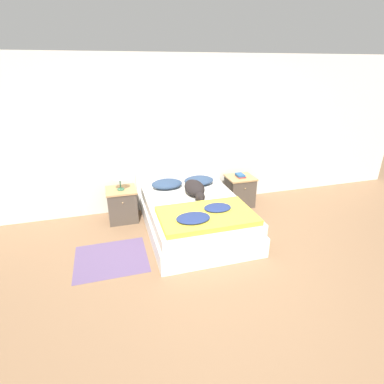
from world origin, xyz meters
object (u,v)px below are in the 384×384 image
(pillow_left, at_px, (167,184))
(table_lamp, at_px, (119,175))
(nightstand_right, at_px, (240,191))
(bed, at_px, (196,217))
(nightstand_left, at_px, (122,205))
(dog, at_px, (195,189))
(book_stack, at_px, (240,175))
(pillow_right, at_px, (199,181))

(pillow_left, bearing_deg, table_lamp, -175.54)
(nightstand_right, height_order, pillow_left, pillow_left)
(bed, xyz_separation_m, nightstand_right, (1.04, 0.68, 0.04))
(table_lamp, bearing_deg, nightstand_left, 90.00)
(dog, bearing_deg, nightstand_left, 161.78)
(bed, distance_m, book_stack, 1.28)
(pillow_left, height_order, dog, dog)
(nightstand_right, xyz_separation_m, book_stack, (-0.00, 0.00, 0.29))
(bed, relative_size, nightstand_right, 3.51)
(pillow_right, bearing_deg, dog, -115.84)
(nightstand_right, distance_m, table_lamp, 2.14)
(pillow_right, distance_m, table_lamp, 1.35)
(pillow_right, height_order, book_stack, pillow_right)
(book_stack, bearing_deg, table_lamp, -179.38)
(nightstand_left, xyz_separation_m, table_lamp, (0.00, -0.02, 0.52))
(table_lamp, bearing_deg, pillow_right, 2.56)
(pillow_left, bearing_deg, bed, -68.63)
(nightstand_left, height_order, pillow_right, pillow_right)
(bed, height_order, table_lamp, table_lamp)
(pillow_right, bearing_deg, book_stack, -2.78)
(dog, distance_m, book_stack, 1.02)
(nightstand_left, distance_m, nightstand_right, 2.08)
(nightstand_left, relative_size, pillow_left, 1.06)
(bed, height_order, pillow_right, pillow_right)
(nightstand_right, bearing_deg, pillow_right, 176.86)
(bed, distance_m, nightstand_left, 1.24)
(bed, bearing_deg, table_lamp, 147.64)
(bed, height_order, nightstand_left, nightstand_left)
(bed, distance_m, pillow_left, 0.83)
(nightstand_right, distance_m, pillow_left, 1.35)
(nightstand_left, height_order, pillow_left, pillow_left)
(nightstand_left, bearing_deg, nightstand_right, 0.00)
(nightstand_right, relative_size, book_stack, 2.58)
(pillow_right, relative_size, book_stack, 2.44)
(pillow_left, height_order, pillow_right, same)
(pillow_right, bearing_deg, pillow_left, 180.00)
(book_stack, bearing_deg, bed, -146.68)
(nightstand_right, xyz_separation_m, dog, (-0.96, -0.37, 0.30))
(nightstand_left, xyz_separation_m, dog, (1.12, -0.37, 0.30))
(pillow_left, relative_size, table_lamp, 1.59)
(nightstand_right, height_order, book_stack, book_stack)
(pillow_left, distance_m, dog, 0.55)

